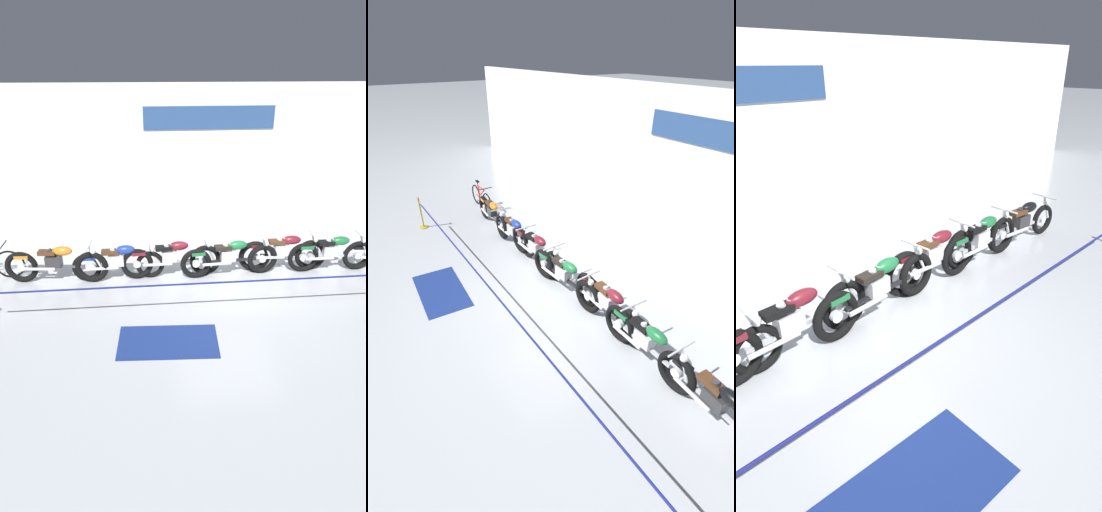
{
  "view_description": "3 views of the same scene",
  "coord_description": "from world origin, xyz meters",
  "views": [
    {
      "loc": [
        -1.88,
        -8.06,
        4.74
      ],
      "look_at": [
        -1.07,
        0.46,
        0.58
      ],
      "focal_mm": 28.0,
      "sensor_mm": 36.0,
      "label": 1
    },
    {
      "loc": [
        5.44,
        -3.4,
        5.04
      ],
      "look_at": [
        -0.32,
        0.35,
        0.85
      ],
      "focal_mm": 24.0,
      "sensor_mm": 36.0,
      "label": 2
    },
    {
      "loc": [
        -3.2,
        -3.71,
        3.6
      ],
      "look_at": [
        1.25,
        0.79,
        0.51
      ],
      "focal_mm": 28.0,
      "sensor_mm": 36.0,
      "label": 3
    }
  ],
  "objects": [
    {
      "name": "floor_banner",
      "position": [
        -1.58,
        -2.01,
        0.0
      ],
      "size": [
        1.93,
        1.13,
        0.01
      ],
      "primitive_type": "cube",
      "rotation": [
        0.0,
        0.0,
        -0.06
      ],
      "color": "navy",
      "rests_on": "ground"
    },
    {
      "name": "motorcycle_green_3",
      "position": [
        0.08,
        0.47,
        0.47
      ],
      "size": [
        2.43,
        0.62,
        0.96
      ],
      "color": "black",
      "rests_on": "ground"
    },
    {
      "name": "motorcycle_maroon_2",
      "position": [
        -1.33,
        0.55,
        0.48
      ],
      "size": [
        2.45,
        0.62,
        0.97
      ],
      "color": "black",
      "rests_on": "ground"
    },
    {
      "name": "motorcycle_maroon_4",
      "position": [
        1.46,
        0.61,
        0.48
      ],
      "size": [
        2.23,
        0.62,
        0.98
      ],
      "color": "black",
      "rests_on": "ground"
    },
    {
      "name": "ground_plane",
      "position": [
        0.0,
        0.0,
        0.0
      ],
      "size": [
        120.0,
        120.0,
        0.0
      ],
      "primitive_type": "plane",
      "color": "#B2B7BC"
    },
    {
      "name": "stanchion_far_left",
      "position": [
        -1.43,
        -1.4,
        0.74
      ],
      "size": [
        10.51,
        0.28,
        1.05
      ],
      "color": "gold",
      "rests_on": "ground"
    },
    {
      "name": "motorcycle_green_5",
      "position": [
        2.65,
        0.48,
        0.48
      ],
      "size": [
        2.19,
        0.62,
        0.97
      ],
      "color": "black",
      "rests_on": "ground"
    },
    {
      "name": "motorcycle_black_6",
      "position": [
        4.1,
        0.47,
        0.45
      ],
      "size": [
        2.2,
        0.62,
        0.92
      ],
      "color": "black",
      "rests_on": "ground"
    }
  ]
}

